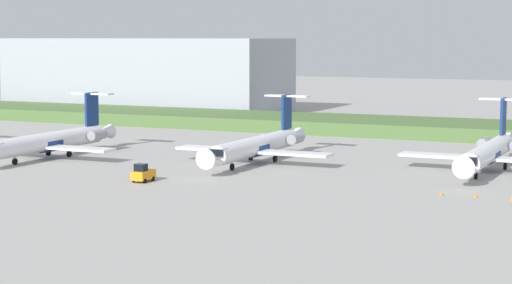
{
  "coord_description": "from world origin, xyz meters",
  "views": [
    {
      "loc": [
        52.85,
        -99.95,
        17.56
      ],
      "look_at": [
        0.0,
        14.04,
        3.0
      ],
      "focal_mm": 63.64,
      "sensor_mm": 36.0,
      "label": 1
    }
  ],
  "objects_px": {
    "regional_jet_second": "(51,141)",
    "regional_jet_third": "(257,145)",
    "safety_cone_rear_marker": "(512,198)",
    "regional_jet_fourth": "(489,152)",
    "baggage_tug": "(143,174)",
    "safety_cone_front_marker": "(441,193)",
    "safety_cone_mid_marker": "(476,195)"
  },
  "relations": [
    {
      "from": "regional_jet_second",
      "to": "regional_jet_third",
      "type": "height_order",
      "value": "same"
    },
    {
      "from": "safety_cone_rear_marker",
      "to": "regional_jet_second",
      "type": "bearing_deg",
      "value": 173.71
    },
    {
      "from": "regional_jet_third",
      "to": "regional_jet_fourth",
      "type": "bearing_deg",
      "value": 11.09
    },
    {
      "from": "regional_jet_fourth",
      "to": "safety_cone_rear_marker",
      "type": "distance_m",
      "value": 22.39
    },
    {
      "from": "regional_jet_fourth",
      "to": "baggage_tug",
      "type": "height_order",
      "value": "regional_jet_fourth"
    },
    {
      "from": "safety_cone_front_marker",
      "to": "baggage_tug",
      "type": "bearing_deg",
      "value": -170.62
    },
    {
      "from": "baggage_tug",
      "to": "safety_cone_front_marker",
      "type": "bearing_deg",
      "value": 9.38
    },
    {
      "from": "regional_jet_third",
      "to": "safety_cone_front_marker",
      "type": "xyz_separation_m",
      "value": [
        29.68,
        -15.36,
        -2.26
      ]
    },
    {
      "from": "regional_jet_third",
      "to": "safety_cone_mid_marker",
      "type": "bearing_deg",
      "value": -24.32
    },
    {
      "from": "regional_jet_third",
      "to": "safety_cone_front_marker",
      "type": "height_order",
      "value": "regional_jet_third"
    },
    {
      "from": "regional_jet_third",
      "to": "safety_cone_mid_marker",
      "type": "distance_m",
      "value": 36.75
    },
    {
      "from": "safety_cone_front_marker",
      "to": "regional_jet_second",
      "type": "bearing_deg",
      "value": 172.8
    },
    {
      "from": "baggage_tug",
      "to": "safety_cone_front_marker",
      "type": "distance_m",
      "value": 35.78
    },
    {
      "from": "regional_jet_fourth",
      "to": "safety_cone_mid_marker",
      "type": "height_order",
      "value": "regional_jet_fourth"
    },
    {
      "from": "regional_jet_second",
      "to": "safety_cone_rear_marker",
      "type": "relative_size",
      "value": 56.36
    },
    {
      "from": "regional_jet_second",
      "to": "safety_cone_rear_marker",
      "type": "bearing_deg",
      "value": -6.29
    },
    {
      "from": "safety_cone_front_marker",
      "to": "safety_cone_mid_marker",
      "type": "xyz_separation_m",
      "value": [
        3.75,
        0.25,
        0.0
      ]
    },
    {
      "from": "regional_jet_fourth",
      "to": "safety_cone_front_marker",
      "type": "relative_size",
      "value": 56.36
    },
    {
      "from": "regional_jet_third",
      "to": "baggage_tug",
      "type": "relative_size",
      "value": 9.69
    },
    {
      "from": "regional_jet_second",
      "to": "safety_cone_rear_marker",
      "type": "xyz_separation_m",
      "value": [
        67.03,
        -7.38,
        -2.26
      ]
    },
    {
      "from": "regional_jet_third",
      "to": "regional_jet_fourth",
      "type": "height_order",
      "value": "same"
    },
    {
      "from": "regional_jet_third",
      "to": "baggage_tug",
      "type": "distance_m",
      "value": 21.97
    },
    {
      "from": "regional_jet_fourth",
      "to": "safety_cone_front_marker",
      "type": "distance_m",
      "value": 21.56
    },
    {
      "from": "regional_jet_second",
      "to": "regional_jet_third",
      "type": "bearing_deg",
      "value": 14.85
    },
    {
      "from": "baggage_tug",
      "to": "regional_jet_fourth",
      "type": "bearing_deg",
      "value": 36.77
    },
    {
      "from": "regional_jet_second",
      "to": "safety_cone_mid_marker",
      "type": "relative_size",
      "value": 56.36
    },
    {
      "from": "regional_jet_fourth",
      "to": "safety_cone_front_marker",
      "type": "bearing_deg",
      "value": -93.08
    },
    {
      "from": "regional_jet_second",
      "to": "safety_cone_mid_marker",
      "type": "height_order",
      "value": "regional_jet_second"
    },
    {
      "from": "safety_cone_rear_marker",
      "to": "safety_cone_front_marker",
      "type": "bearing_deg",
      "value": -179.17
    },
    {
      "from": "regional_jet_fourth",
      "to": "safety_cone_front_marker",
      "type": "xyz_separation_m",
      "value": [
        -1.15,
        -21.41,
        -2.26
      ]
    },
    {
      "from": "regional_jet_second",
      "to": "regional_jet_fourth",
      "type": "distance_m",
      "value": 62.08
    },
    {
      "from": "regional_jet_second",
      "to": "safety_cone_mid_marker",
      "type": "distance_m",
      "value": 63.55
    }
  ]
}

